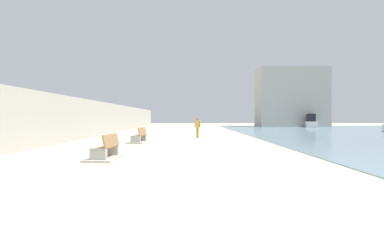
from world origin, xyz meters
The scene contains 7 objects.
ground_plane centered at (0.00, 18.00, 0.00)m, with size 120.00×120.00×0.00m, color beige.
seawall centered at (-7.50, 18.00, 1.52)m, with size 0.80×64.00×3.04m, color #ADAAA3.
bench_near centered at (-2.43, 3.82, 0.23)m, with size 1.24×2.17×0.98m.
bench_far centered at (-2.49, 11.50, 0.23)m, with size 1.34×2.21×0.98m.
person_walking centered at (1.39, 16.16, 0.95)m, with size 0.48×0.31×1.63m.
boat_mid_bay centered at (21.01, 42.31, 0.84)m, with size 3.10×5.43×2.22m.
harbor_building centered at (18.87, 46.00, 5.23)m, with size 12.00×6.00×10.47m, color #ADAAA3.
Camera 1 is at (0.94, -7.79, 1.63)m, focal length 27.80 mm.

